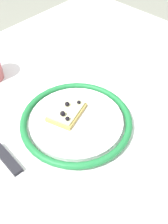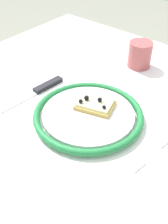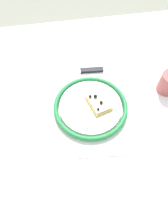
% 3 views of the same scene
% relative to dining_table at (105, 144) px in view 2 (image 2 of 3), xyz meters
% --- Properties ---
extents(dining_table, '(1.06, 0.91, 0.71)m').
position_rel_dining_table_xyz_m(dining_table, '(0.00, 0.00, 0.00)').
color(dining_table, white).
rests_on(dining_table, ground_plane).
extents(plate, '(0.26, 0.26, 0.02)m').
position_rel_dining_table_xyz_m(plate, '(0.04, 0.02, 0.09)').
color(plate, white).
rests_on(plate, dining_table).
extents(pizza_slice_near, '(0.10, 0.09, 0.03)m').
position_rel_dining_table_xyz_m(pizza_slice_near, '(0.04, -0.01, 0.10)').
color(pizza_slice_near, tan).
rests_on(pizza_slice_near, plate).
extents(knife, '(0.04, 0.24, 0.01)m').
position_rel_dining_table_xyz_m(knife, '(0.21, 0.02, 0.08)').
color(knife, silver).
rests_on(knife, dining_table).
extents(fork, '(0.05, 0.20, 0.00)m').
position_rel_dining_table_xyz_m(fork, '(-0.13, -0.01, 0.08)').
color(fork, silver).
rests_on(fork, dining_table).
extents(cup, '(0.07, 0.07, 0.08)m').
position_rel_dining_table_xyz_m(cup, '(0.08, -0.27, 0.11)').
color(cup, '#A54C4C').
rests_on(cup, dining_table).
extents(napkin, '(0.19, 0.19, 0.00)m').
position_rel_dining_table_xyz_m(napkin, '(0.29, -0.29, 0.08)').
color(napkin, white).
rests_on(napkin, dining_table).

